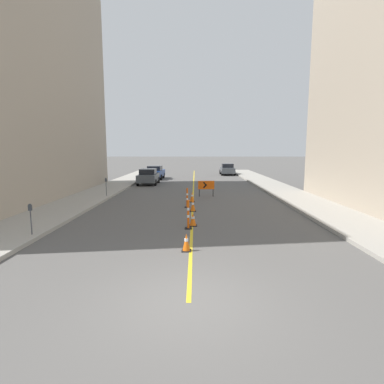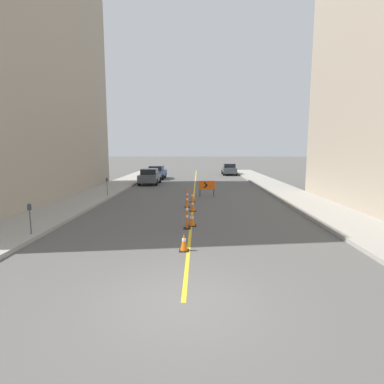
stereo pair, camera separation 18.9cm
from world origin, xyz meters
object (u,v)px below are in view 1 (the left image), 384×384
traffic_cone_fourth (192,197)px  parked_car_curb_mid (155,172)px  traffic_cone_third (193,205)px  arrow_barricade_primary (206,186)px  parking_meter_far_curb (106,183)px  parked_car_curb_far (227,169)px  delineator_post_rear (187,199)px  delineator_post_front (188,216)px  parked_car_curb_near (148,176)px  traffic_cone_second (193,219)px  traffic_cone_nearest (186,242)px  parking_meter_near_curb (30,213)px

traffic_cone_fourth → parked_car_curb_mid: bearing=106.1°
traffic_cone_third → arrow_barricade_primary: bearing=80.0°
parking_meter_far_curb → traffic_cone_fourth: bearing=-14.4°
parked_car_curb_far → parked_car_curb_mid: bearing=-145.8°
delineator_post_rear → parked_car_curb_mid: bearing=103.5°
delineator_post_front → parked_car_curb_mid: (-4.50, 22.89, 0.23)m
parked_car_curb_near → parked_car_curb_far: bearing=50.9°
delineator_post_front → parking_meter_far_curb: (-6.17, 8.55, 0.52)m
parked_car_curb_mid → arrow_barricade_primary: bearing=-65.1°
parked_car_curb_mid → parked_car_curb_far: bearing=35.5°
traffic_cone_second → traffic_cone_third: bearing=90.4°
traffic_cone_nearest → parking_meter_far_curb: bearing=118.2°
parked_car_curb_mid → parking_meter_far_curb: bearing=-94.2°
parked_car_curb_mid → delineator_post_front: bearing=-76.5°
traffic_cone_nearest → traffic_cone_third: (0.18, 6.79, 0.04)m
traffic_cone_second → delineator_post_rear: size_ratio=0.50×
parking_meter_near_curb → delineator_post_front: bearing=14.0°
traffic_cone_fourth → parked_car_curb_far: bearing=77.9°
traffic_cone_second → parked_car_curb_far: bearing=80.8°
arrow_barricade_primary → parking_meter_far_curb: bearing=-178.9°
parking_meter_near_curb → traffic_cone_nearest: bearing=-13.0°
parked_car_curb_far → delineator_post_front: bearing=-98.3°
delineator_post_rear → arrow_barricade_primary: 4.54m
traffic_cone_fourth → parked_car_curb_far: parked_car_curb_far is taller
traffic_cone_nearest → parked_car_curb_near: (-4.46, 20.35, 0.49)m
traffic_cone_third → parked_car_curb_near: parked_car_curb_near is taller
parked_car_curb_near → parked_car_curb_mid: (-0.04, 5.51, 0.00)m
parking_meter_near_curb → parked_car_curb_far: bearing=70.2°
traffic_cone_fourth → traffic_cone_third: bearing=-88.6°
traffic_cone_nearest → parked_car_curb_far: (4.82, 31.94, 0.49)m
delineator_post_rear → parking_meter_far_curb: bearing=148.8°
delineator_post_front → traffic_cone_fourth: bearing=89.1°
traffic_cone_second → parked_car_curb_mid: (-4.70, 22.37, 0.50)m
traffic_cone_nearest → parking_meter_far_curb: size_ratio=0.48×
traffic_cone_fourth → parked_car_curb_mid: (-4.61, 15.95, 0.46)m
traffic_cone_nearest → parked_car_curb_far: parked_car_curb_far is taller
traffic_cone_nearest → parked_car_curb_mid: bearing=99.9°
parking_meter_far_curb → traffic_cone_third: bearing=-36.7°
traffic_cone_nearest → parked_car_curb_near: 20.84m
traffic_cone_fourth → parking_meter_far_curb: 6.52m
traffic_cone_second → arrow_barricade_primary: 8.80m
traffic_cone_fourth → parked_car_curb_mid: 16.61m
traffic_cone_second → traffic_cone_fourth: traffic_cone_fourth is taller
parked_car_curb_mid → parking_meter_near_curb: size_ratio=3.51×
delineator_post_front → delineator_post_rear: delineator_post_front is taller
traffic_cone_fourth → parking_meter_far_curb: bearing=165.6°
traffic_cone_second → parking_meter_near_curb: bearing=-162.1°
arrow_barricade_primary → parked_car_curb_mid: (-5.64, 13.63, -0.04)m
traffic_cone_second → traffic_cone_third: 3.30m
traffic_cone_fourth → parking_meter_near_curb: parking_meter_near_curb is taller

